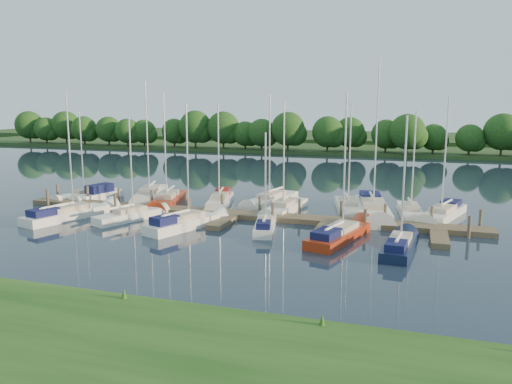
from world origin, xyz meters
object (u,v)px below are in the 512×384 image
(sailboat_n_5, at_px, (271,201))
(sailboat_s_2, at_px, (185,224))
(dock, at_px, (233,216))
(motorboat, at_px, (99,196))
(sailboat_n_0, at_px, (86,195))

(sailboat_n_5, height_order, sailboat_s_2, sailboat_n_5)
(sailboat_s_2, bearing_deg, sailboat_n_5, 93.06)
(dock, distance_m, sailboat_n_5, 6.89)
(motorboat, height_order, sailboat_n_5, sailboat_n_5)
(dock, xyz_separation_m, sailboat_n_5, (1.29, 6.77, 0.07))
(sailboat_n_0, height_order, sailboat_s_2, sailboat_s_2)
(sailboat_n_0, relative_size, motorboat, 1.58)
(sailboat_n_5, distance_m, sailboat_s_2, 11.64)
(sailboat_n_5, bearing_deg, sailboat_n_0, 21.42)
(motorboat, bearing_deg, dock, 179.60)
(sailboat_n_0, xyz_separation_m, sailboat_n_5, (18.49, 2.83, 0.01))
(dock, xyz_separation_m, sailboat_n_0, (-17.19, 3.94, 0.07))
(motorboat, relative_size, sailboat_n_5, 0.53)
(motorboat, distance_m, sailboat_s_2, 15.54)
(dock, relative_size, sailboat_n_5, 3.78)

